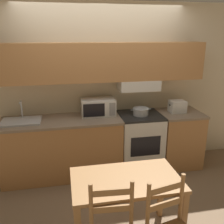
{
  "coord_description": "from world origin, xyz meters",
  "views": [
    {
      "loc": [
        -0.59,
        -3.82,
        2.09
      ],
      "look_at": [
        0.05,
        -0.56,
        1.04
      ],
      "focal_mm": 40.0,
      "sensor_mm": 36.0,
      "label": 1
    }
  ],
  "objects_px": {
    "microwave": "(98,107)",
    "dining_table": "(126,188)",
    "toaster": "(177,106)",
    "sink_basin": "(21,121)",
    "cooking_pot": "(141,111)",
    "stove_range": "(139,141)"
  },
  "relations": [
    {
      "from": "cooking_pot",
      "to": "dining_table",
      "type": "distance_m",
      "value": 1.57
    },
    {
      "from": "toaster",
      "to": "dining_table",
      "type": "height_order",
      "value": "toaster"
    },
    {
      "from": "toaster",
      "to": "sink_basin",
      "type": "xyz_separation_m",
      "value": [
        -2.37,
        -0.02,
        -0.08
      ]
    },
    {
      "from": "stove_range",
      "to": "toaster",
      "type": "relative_size",
      "value": 3.48
    },
    {
      "from": "stove_range",
      "to": "toaster",
      "type": "bearing_deg",
      "value": 1.26
    },
    {
      "from": "sink_basin",
      "to": "microwave",
      "type": "bearing_deg",
      "value": 6.07
    },
    {
      "from": "toaster",
      "to": "dining_table",
      "type": "bearing_deg",
      "value": -129.47
    },
    {
      "from": "cooking_pot",
      "to": "toaster",
      "type": "distance_m",
      "value": 0.61
    },
    {
      "from": "cooking_pot",
      "to": "microwave",
      "type": "height_order",
      "value": "microwave"
    },
    {
      "from": "stove_range",
      "to": "dining_table",
      "type": "xyz_separation_m",
      "value": [
        -0.59,
        -1.44,
        0.17
      ]
    },
    {
      "from": "cooking_pot",
      "to": "sink_basin",
      "type": "bearing_deg",
      "value": 179.4
    },
    {
      "from": "stove_range",
      "to": "sink_basin",
      "type": "height_order",
      "value": "sink_basin"
    },
    {
      "from": "microwave",
      "to": "toaster",
      "type": "bearing_deg",
      "value": -4.52
    },
    {
      "from": "microwave",
      "to": "toaster",
      "type": "height_order",
      "value": "microwave"
    },
    {
      "from": "toaster",
      "to": "stove_range",
      "type": "bearing_deg",
      "value": -178.74
    },
    {
      "from": "microwave",
      "to": "dining_table",
      "type": "distance_m",
      "value": 1.61
    },
    {
      "from": "microwave",
      "to": "sink_basin",
      "type": "bearing_deg",
      "value": -173.93
    },
    {
      "from": "microwave",
      "to": "stove_range",
      "type": "bearing_deg",
      "value": -9.92
    },
    {
      "from": "toaster",
      "to": "dining_table",
      "type": "distance_m",
      "value": 1.92
    },
    {
      "from": "microwave",
      "to": "toaster",
      "type": "xyz_separation_m",
      "value": [
        1.25,
        -0.1,
        -0.03
      ]
    },
    {
      "from": "sink_basin",
      "to": "stove_range",
      "type": "bearing_deg",
      "value": 0.19
    },
    {
      "from": "cooking_pot",
      "to": "sink_basin",
      "type": "relative_size",
      "value": 0.59
    }
  ]
}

